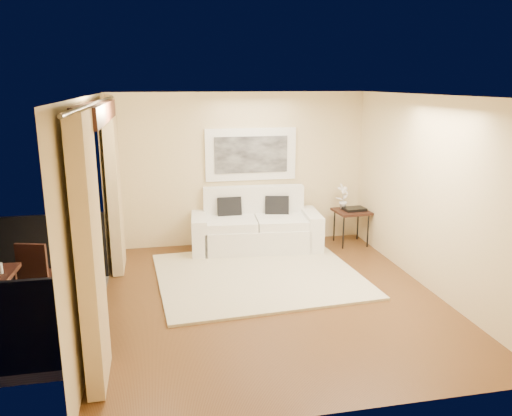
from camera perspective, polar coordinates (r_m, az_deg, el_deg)
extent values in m
plane|color=brown|center=(6.93, 1.85, -10.20)|extent=(5.00, 5.00, 0.00)
plane|color=white|center=(6.31, 2.04, 12.72)|extent=(5.00, 5.00, 0.00)
plane|color=beige|center=(8.89, -1.78, 4.41)|extent=(4.50, 0.00, 4.50)
plane|color=beige|center=(4.20, 9.85, -7.13)|extent=(4.50, 0.00, 4.50)
plane|color=beige|center=(7.33, 19.32, 1.49)|extent=(0.00, 5.00, 5.00)
plane|color=beige|center=(8.17, -16.75, 2.93)|extent=(0.00, 2.70, 2.70)
plane|color=beige|center=(4.62, -20.66, -5.90)|extent=(0.00, 2.70, 2.70)
plane|color=beige|center=(6.20, -19.03, 10.55)|extent=(0.00, 2.40, 2.40)
cube|color=black|center=(6.18, -17.88, 10.35)|extent=(0.28, 2.40, 0.22)
cube|color=#605B56|center=(7.01, -24.72, -11.85)|extent=(1.80, 2.60, 0.12)
cube|color=black|center=(7.96, -23.14, -4.25)|extent=(1.80, 0.06, 1.00)
cube|color=#D7B984|center=(7.87, -15.91, 2.36)|extent=(0.16, 0.75, 2.62)
cube|color=#D7B984|center=(4.89, -18.47, -4.99)|extent=(0.16, 0.75, 2.62)
cylinder|color=#4C473F|center=(6.18, -17.78, 11.38)|extent=(0.04, 4.80, 0.04)
cube|color=white|center=(8.85, -0.59, 6.15)|extent=(1.62, 0.05, 0.92)
cube|color=black|center=(8.82, -0.55, 6.11)|extent=(1.30, 0.02, 0.64)
cube|color=beige|center=(7.62, 0.27, -7.70)|extent=(3.14, 2.78, 0.04)
cube|color=white|center=(8.73, -0.01, -3.39)|extent=(1.86, 1.09, 0.44)
cube|color=white|center=(8.97, -0.29, -0.18)|extent=(1.80, 0.38, 0.86)
cube|color=white|center=(8.65, -6.48, -2.94)|extent=(0.33, 0.97, 0.65)
cube|color=white|center=(8.87, 6.30, -2.50)|extent=(0.33, 0.97, 0.65)
cube|color=white|center=(8.58, -2.85, -1.68)|extent=(0.91, 0.91, 0.15)
cube|color=white|center=(8.68, 2.85, -1.49)|extent=(0.91, 0.91, 0.15)
cube|color=black|center=(8.77, -3.04, -0.12)|extent=(0.42, 0.20, 0.43)
cube|color=black|center=(8.86, 2.40, 0.04)|extent=(0.45, 0.28, 0.43)
cube|color=black|center=(9.10, 10.87, -0.39)|extent=(0.62, 0.62, 0.04)
cylinder|color=black|center=(8.90, 9.95, -2.79)|extent=(0.03, 0.03, 0.59)
cylinder|color=black|center=(9.07, 12.67, -2.60)|extent=(0.03, 0.03, 0.59)
cylinder|color=black|center=(9.31, 8.93, -1.98)|extent=(0.03, 0.03, 0.59)
cylinder|color=black|center=(9.48, 11.55, -1.81)|extent=(0.03, 0.03, 0.59)
cube|color=black|center=(9.10, 11.18, -0.11)|extent=(0.40, 0.31, 0.05)
imported|color=white|center=(9.12, 9.92, 1.30)|extent=(0.29, 0.25, 0.46)
cylinder|color=black|center=(6.26, -26.73, -11.01)|extent=(0.04, 0.04, 0.72)
cylinder|color=black|center=(6.73, -25.57, -9.11)|extent=(0.04, 0.04, 0.72)
cube|color=black|center=(7.11, -23.37, -7.10)|extent=(0.49, 0.49, 0.05)
cube|color=black|center=(6.88, -24.23, -5.80)|extent=(0.39, 0.15, 0.52)
cylinder|color=black|center=(7.25, -21.49, -8.38)|extent=(0.03, 0.03, 0.40)
cylinder|color=black|center=(7.39, -23.75, -8.18)|extent=(0.03, 0.03, 0.40)
cylinder|color=black|center=(6.98, -22.61, -9.35)|extent=(0.03, 0.03, 0.40)
cylinder|color=black|center=(7.13, -24.93, -9.11)|extent=(0.03, 0.03, 0.40)
cylinder|color=white|center=(6.32, -27.21, -6.15)|extent=(0.06, 0.06, 0.12)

